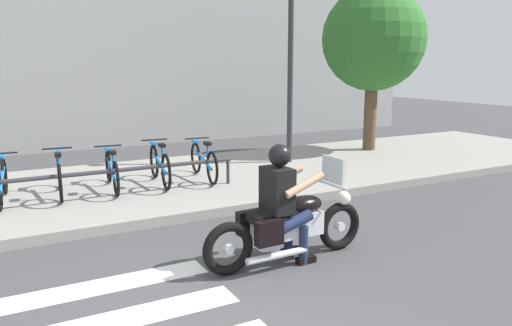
% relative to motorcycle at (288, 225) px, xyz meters
% --- Properties ---
extents(sidewalk, '(24.00, 4.40, 0.15)m').
position_rel_motorcycle_xyz_m(sidewalk, '(-1.63, 4.16, -0.38)').
color(sidewalk, gray).
rests_on(sidewalk, ground).
extents(crosswalk_stripe_4, '(2.80, 0.40, 0.01)m').
position_rel_motorcycle_xyz_m(crosswalk_stripe_4, '(-2.37, 0.35, -0.45)').
color(crosswalk_stripe_4, white).
rests_on(crosswalk_stripe_4, ground).
extents(motorcycle, '(2.19, 0.62, 1.20)m').
position_rel_motorcycle_xyz_m(motorcycle, '(0.00, 0.00, 0.00)').
color(motorcycle, black).
rests_on(motorcycle, ground).
extents(rider, '(0.63, 0.54, 1.43)m').
position_rel_motorcycle_xyz_m(rider, '(-0.08, 0.00, 0.36)').
color(rider, black).
rests_on(rider, ground).
extents(bicycle_0, '(0.48, 1.68, 0.74)m').
position_rel_motorcycle_xyz_m(bicycle_0, '(-2.90, 3.89, 0.04)').
color(bicycle_0, black).
rests_on(bicycle_0, sidewalk).
extents(bicycle_1, '(0.48, 1.63, 0.76)m').
position_rel_motorcycle_xyz_m(bicycle_1, '(-2.04, 3.89, 0.05)').
color(bicycle_1, black).
rests_on(bicycle_1, sidewalk).
extents(bicycle_2, '(0.48, 1.69, 0.73)m').
position_rel_motorcycle_xyz_m(bicycle_2, '(-1.18, 3.89, 0.03)').
color(bicycle_2, black).
rests_on(bicycle_2, sidewalk).
extents(bicycle_3, '(0.48, 1.69, 0.78)m').
position_rel_motorcycle_xyz_m(bicycle_3, '(-0.32, 3.89, 0.05)').
color(bicycle_3, black).
rests_on(bicycle_3, sidewalk).
extents(bicycle_4, '(0.48, 1.70, 0.75)m').
position_rel_motorcycle_xyz_m(bicycle_4, '(0.54, 3.89, 0.04)').
color(bicycle_4, black).
rests_on(bicycle_4, sidewalk).
extents(bike_rack, '(4.03, 0.07, 0.49)m').
position_rel_motorcycle_xyz_m(bike_rack, '(-1.18, 3.33, 0.11)').
color(bike_rack, '#333338').
rests_on(bike_rack, sidewalk).
extents(street_lamp, '(0.28, 0.28, 4.53)m').
position_rel_motorcycle_xyz_m(street_lamp, '(2.88, 4.56, 2.28)').
color(street_lamp, '#2D2D33').
rests_on(street_lamp, ground).
extents(tree_near_rack, '(2.54, 2.54, 4.17)m').
position_rel_motorcycle_xyz_m(tree_near_rack, '(5.54, 4.96, 2.43)').
color(tree_near_rack, brown).
rests_on(tree_near_rack, ground).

